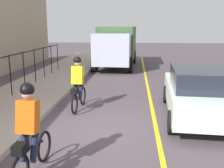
# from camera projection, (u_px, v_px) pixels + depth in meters

# --- Properties ---
(ground_plane) EXTENTS (80.00, 80.00, 0.00)m
(ground_plane) POSITION_uv_depth(u_px,v_px,m) (98.00, 131.00, 7.25)
(ground_plane) COLOR #4B4046
(lane_line_centre) EXTENTS (36.00, 0.12, 0.01)m
(lane_line_centre) POSITION_uv_depth(u_px,v_px,m) (157.00, 133.00, 7.12)
(lane_line_centre) COLOR yellow
(lane_line_centre) RESTS_ON ground
(cyclist_lead) EXTENTS (1.71, 0.38, 1.83)m
(cyclist_lead) POSITION_uv_depth(u_px,v_px,m) (78.00, 84.00, 8.90)
(cyclist_lead) COLOR black
(cyclist_lead) RESTS_ON ground
(cyclist_follow) EXTENTS (1.71, 0.38, 1.83)m
(cyclist_follow) POSITION_uv_depth(u_px,v_px,m) (29.00, 131.00, 4.86)
(cyclist_follow) COLOR black
(cyclist_follow) RESTS_ON ground
(patrol_sedan) EXTENTS (4.51, 2.15, 1.58)m
(patrol_sedan) POSITION_uv_depth(u_px,v_px,m) (198.00, 92.00, 8.15)
(patrol_sedan) COLOR white
(patrol_sedan) RESTS_ON ground
(box_truck_background) EXTENTS (6.80, 2.76, 2.78)m
(box_truck_background) POSITION_uv_depth(u_px,v_px,m) (117.00, 45.00, 18.54)
(box_truck_background) COLOR #37552C
(box_truck_background) RESTS_ON ground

